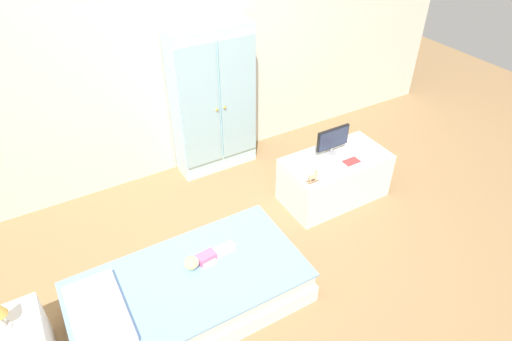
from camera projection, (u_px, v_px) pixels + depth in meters
ground_plane at (257, 269)px, 3.36m from camera, size 10.00×10.00×0.02m
back_wall at (163, 34)px, 3.63m from camera, size 6.40×0.05×2.70m
bed at (190, 292)px, 3.00m from camera, size 1.58×0.83×0.28m
pillow at (99, 314)px, 2.67m from camera, size 0.32×0.59×0.05m
doll at (201, 259)px, 3.00m from camera, size 0.39×0.14×0.10m
wardrobe at (213, 101)px, 4.02m from camera, size 0.76×0.31×1.42m
tv_stand at (334, 178)px, 3.91m from camera, size 0.93×0.49×0.43m
tv_monitor at (333, 139)px, 3.75m from camera, size 0.32×0.10×0.25m
rocking_horse_toy at (314, 175)px, 3.48m from camera, size 0.10×0.04×0.12m
book_red at (351, 161)px, 3.73m from camera, size 0.14×0.09×0.01m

